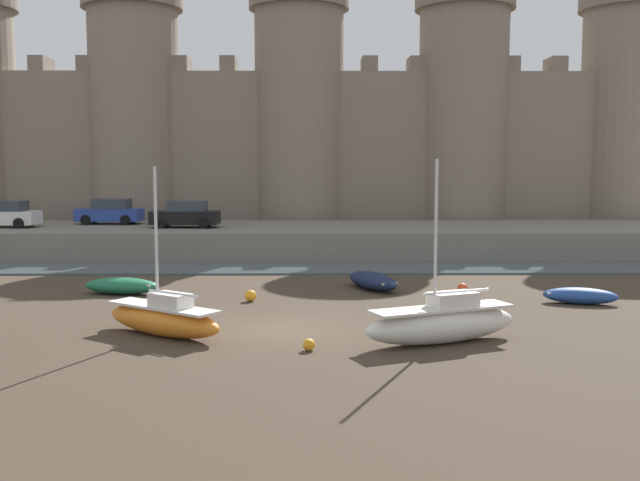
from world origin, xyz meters
TOP-DOWN VIEW (x-y plane):
  - ground_plane at (0.00, 0.00)m, footprint 160.00×160.00m
  - water_channel at (0.00, 14.49)m, footprint 80.00×4.50m
  - quay_road at (0.00, 21.74)m, footprint 60.16×10.00m
  - castle at (-0.00, 30.82)m, footprint 55.41×7.25m
  - sailboat_midflat_left at (-3.82, -0.88)m, footprint 4.60×3.74m
  - rowboat_foreground_centre at (11.63, 4.48)m, footprint 3.03×1.77m
  - rowboat_midflat_centre at (3.67, 8.02)m, footprint 2.70×3.78m
  - sailboat_foreground_left at (5.03, -1.95)m, footprint 5.36×3.24m
  - rowboat_near_channel_left at (-7.15, 6.89)m, footprint 3.39×1.76m
  - mooring_buoy_near_channel at (-1.51, 5.13)m, footprint 0.47×0.47m
  - mooring_buoy_mid_mud at (0.90, -2.89)m, footprint 0.37×0.37m
  - mooring_buoy_near_shore at (7.43, 6.91)m, footprint 0.45×0.45m
  - mooring_buoy_off_centre at (6.59, 4.22)m, footprint 0.43×0.43m
  - car_quay_west at (-17.82, 21.00)m, footprint 4.18×2.03m
  - car_quay_centre_west at (-12.06, 23.47)m, footprint 4.18×2.03m
  - car_quay_east at (-6.76, 20.83)m, footprint 4.18×2.03m

SIDE VIEW (x-z plane):
  - ground_plane at x=0.00m, z-range 0.00..0.00m
  - water_channel at x=0.00m, z-range 0.00..0.10m
  - mooring_buoy_mid_mud at x=0.90m, z-range 0.00..0.37m
  - mooring_buoy_off_centre at x=6.59m, z-range 0.00..0.43m
  - mooring_buoy_near_shore at x=7.43m, z-range 0.00..0.45m
  - mooring_buoy_near_channel at x=-1.51m, z-range 0.00..0.47m
  - rowboat_foreground_centre at x=11.63m, z-range 0.02..0.67m
  - rowboat_near_channel_left at x=-7.15m, z-range 0.02..0.73m
  - rowboat_midflat_centre at x=3.67m, z-range 0.02..0.77m
  - sailboat_midflat_left at x=-3.82m, z-range -2.14..3.32m
  - sailboat_foreground_left at x=5.03m, z-range -2.20..3.50m
  - quay_road at x=0.00m, z-range 0.00..1.67m
  - car_quay_west at x=-17.82m, z-range 1.64..3.26m
  - car_quay_centre_west at x=-12.06m, z-range 1.64..3.26m
  - car_quay_east at x=-6.76m, z-range 1.64..3.26m
  - castle at x=0.00m, z-range -2.23..18.39m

